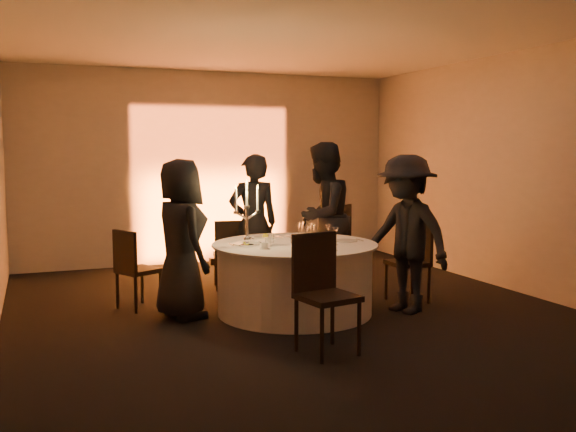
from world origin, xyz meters
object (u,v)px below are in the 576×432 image
object	(u,v)px
chair_back_left	(230,250)
candelabra	(247,223)
guest_left	(181,239)
guest_back_right	(322,217)
chair_back_right	(334,238)
guest_back_left	(253,223)
chair_left	(133,265)
chair_front	(322,285)
guest_right	(406,234)
coffee_cup	(265,246)
chair_right	(414,256)
banquet_table	(295,278)

from	to	relation	value
chair_back_left	candelabra	size ratio (longest dim) A/B	1.27
guest_left	guest_back_right	world-z (taller)	guest_back_right
chair_back_right	candelabra	xyz separation A→B (m)	(-1.66, -1.33, 0.42)
chair_back_left	guest_back_left	world-z (taller)	guest_back_left
chair_back_left	guest_left	size ratio (longest dim) A/B	0.53
chair_left	chair_front	bearing A→B (deg)	-175.91
guest_back_right	guest_right	xyz separation A→B (m)	(0.39, -1.34, -0.07)
chair_left	chair_back_left	size ratio (longest dim) A/B	1.01
chair_left	candelabra	distance (m)	1.44
chair_back_left	coffee_cup	bearing A→B (deg)	97.69
guest_back_right	candelabra	world-z (taller)	guest_back_right
chair_right	guest_back_right	world-z (taller)	guest_back_right
guest_left	chair_back_left	bearing A→B (deg)	-49.17
chair_front	guest_back_right	size ratio (longest dim) A/B	0.56
banquet_table	chair_right	world-z (taller)	chair_right
guest_back_right	coffee_cup	distance (m)	1.69
chair_front	banquet_table	bearing A→B (deg)	67.52
banquet_table	coffee_cup	world-z (taller)	coffee_cup
guest_left	chair_left	bearing A→B (deg)	26.09
chair_front	guest_back_right	xyz separation A→B (m)	(1.04, 2.26, 0.34)
chair_left	coffee_cup	size ratio (longest dim) A/B	8.18
coffee_cup	chair_right	bearing A→B (deg)	7.21
guest_back_left	chair_front	bearing A→B (deg)	88.79
chair_left	candelabra	xyz separation A→B (m)	(1.07, -0.82, 0.51)
chair_back_left	guest_right	world-z (taller)	guest_right
chair_right	guest_left	xyz separation A→B (m)	(-2.71, 0.26, 0.31)
chair_back_right	coffee_cup	size ratio (longest dim) A/B	9.56
chair_left	candelabra	size ratio (longest dim) A/B	1.28
banquet_table	chair_back_right	world-z (taller)	chair_back_right
guest_back_left	guest_right	distance (m)	2.01
chair_left	banquet_table	bearing A→B (deg)	-144.49
chair_right	chair_back_left	bearing A→B (deg)	-127.82
chair_front	guest_back_right	world-z (taller)	guest_back_right
guest_back_left	guest_back_right	bearing A→B (deg)	166.06
chair_right	candelabra	xyz separation A→B (m)	(-2.06, -0.02, 0.48)
chair_left	guest_back_left	xyz separation A→B (m)	(1.55, 0.40, 0.36)
chair_back_left	chair_front	size ratio (longest dim) A/B	0.85
chair_right	chair_front	bearing A→B (deg)	-53.45
banquet_table	chair_back_left	bearing A→B (deg)	102.62
guest_back_right	candelabra	distance (m)	1.63
guest_back_left	coffee_cup	size ratio (longest dim) A/B	15.72
guest_right	candelabra	xyz separation A→B (m)	(-1.70, 0.38, 0.15)
chair_front	guest_left	bearing A→B (deg)	109.47
chair_back_left	candelabra	xyz separation A→B (m)	(-0.23, -1.45, 0.52)
chair_back_left	guest_right	bearing A→B (deg)	140.45
chair_back_left	coffee_cup	distance (m)	1.70
banquet_table	guest_back_left	size ratio (longest dim) A/B	1.04
chair_right	chair_back_right	bearing A→B (deg)	-162.82
chair_left	guest_right	xyz separation A→B (m)	(2.78, -1.20, 0.36)
banquet_table	guest_back_right	size ratio (longest dim) A/B	0.96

